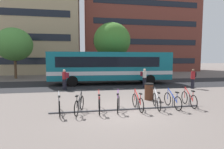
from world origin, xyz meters
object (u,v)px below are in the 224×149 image
(parked_bicycle_white_5, at_px, (157,101))
(street_tree_0, at_px, (112,41))
(parked_bicycle_silver_0, at_px, (59,105))
(commuter_maroon_pack_0, at_px, (65,78))
(parked_bicycle_red_4, at_px, (138,102))
(commuter_black_pack_1, at_px, (193,77))
(parked_bicycle_black_1, at_px, (79,105))
(parked_bicycle_blue_6, at_px, (172,100))
(city_bus, at_px, (111,67))
(parked_bicycle_red_7, at_px, (189,99))
(commuter_maroon_pack_2, at_px, (144,77))
(trash_bin, at_px, (149,91))
(parked_bicycle_purple_3, at_px, (118,102))
(street_tree_1, at_px, (14,44))
(parked_bicycle_red_2, at_px, (99,103))

(parked_bicycle_white_5, distance_m, street_tree_0, 14.59)
(parked_bicycle_silver_0, height_order, commuter_maroon_pack_0, commuter_maroon_pack_0)
(parked_bicycle_silver_0, xyz_separation_m, parked_bicycle_red_4, (3.75, -0.02, 0.00))
(parked_bicycle_red_4, distance_m, commuter_black_pack_1, 8.43)
(parked_bicycle_silver_0, relative_size, commuter_black_pack_1, 1.01)
(parked_bicycle_black_1, xyz_separation_m, commuter_black_pack_1, (9.47, 5.19, 0.59))
(parked_bicycle_blue_6, bearing_deg, parked_bicycle_white_5, 85.14)
(city_bus, distance_m, parked_bicycle_red_7, 9.42)
(commuter_black_pack_1, xyz_separation_m, commuter_maroon_pack_2, (-3.90, 1.32, -0.00))
(parked_bicycle_red_4, xyz_separation_m, trash_bin, (1.35, 1.92, 0.13))
(parked_bicycle_purple_3, bearing_deg, parked_bicycle_blue_6, -78.92)
(parked_bicycle_white_5, distance_m, commuter_black_pack_1, 7.60)
(commuter_black_pack_1, bearing_deg, commuter_maroon_pack_2, -49.37)
(commuter_black_pack_1, distance_m, trash_bin, 6.21)
(parked_bicycle_purple_3, bearing_deg, parked_bicycle_silver_0, 103.79)
(parked_bicycle_white_5, xyz_separation_m, commuter_black_pack_1, (5.60, 5.11, 0.59))
(city_bus, distance_m, commuter_black_pack_1, 7.57)
(parked_bicycle_red_4, height_order, trash_bin, trash_bin)
(trash_bin, distance_m, street_tree_1, 19.60)
(parked_bicycle_blue_6, xyz_separation_m, commuter_maroon_pack_0, (-5.99, 6.35, 0.59))
(parked_bicycle_white_5, relative_size, trash_bin, 1.65)
(city_bus, bearing_deg, parked_bicycle_white_5, -82.99)
(parked_bicycle_silver_0, distance_m, street_tree_1, 18.42)
(parked_bicycle_blue_6, bearing_deg, trash_bin, 14.33)
(city_bus, distance_m, parked_bicycle_red_4, 9.20)
(parked_bicycle_purple_3, height_order, commuter_maroon_pack_2, commuter_maroon_pack_2)
(parked_bicycle_red_2, relative_size, trash_bin, 1.67)
(city_bus, height_order, parked_bicycle_purple_3, city_bus)
(parked_bicycle_black_1, height_order, parked_bicycle_white_5, same)
(parked_bicycle_red_2, xyz_separation_m, parked_bicycle_purple_3, (0.93, 0.04, 0.00))
(parked_bicycle_black_1, relative_size, parked_bicycle_purple_3, 1.00)
(city_bus, xyz_separation_m, parked_bicycle_red_2, (-2.11, -9.05, -1.39))
(commuter_black_pack_1, height_order, commuter_maroon_pack_2, commuter_black_pack_1)
(parked_bicycle_black_1, relative_size, commuter_black_pack_1, 1.00)
(parked_bicycle_silver_0, bearing_deg, parked_bicycle_black_1, -101.39)
(parked_bicycle_white_5, distance_m, trash_bin, 1.89)
(parked_bicycle_red_2, bearing_deg, street_tree_0, -7.87)
(parked_bicycle_purple_3, distance_m, street_tree_1, 19.69)
(parked_bicycle_black_1, distance_m, parked_bicycle_blue_6, 4.70)
(parked_bicycle_silver_0, bearing_deg, street_tree_1, 16.58)
(parked_bicycle_red_2, relative_size, parked_bicycle_red_7, 1.00)
(commuter_maroon_pack_2, relative_size, street_tree_0, 0.23)
(commuter_maroon_pack_0, relative_size, trash_bin, 1.64)
(parked_bicycle_silver_0, height_order, commuter_maroon_pack_2, commuter_maroon_pack_2)
(city_bus, bearing_deg, parked_bicycle_blue_6, -77.86)
(parked_bicycle_red_4, relative_size, trash_bin, 1.67)
(city_bus, bearing_deg, street_tree_1, 150.02)
(parked_bicycle_red_2, distance_m, parked_bicycle_purple_3, 0.93)
(commuter_black_pack_1, bearing_deg, parked_bicycle_black_1, -1.90)
(parked_bicycle_red_2, relative_size, street_tree_0, 0.24)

